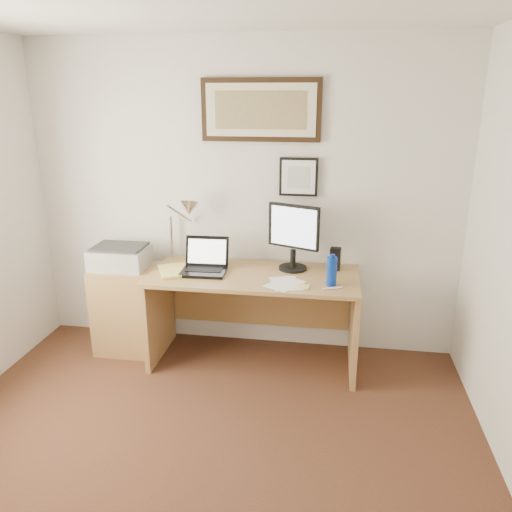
% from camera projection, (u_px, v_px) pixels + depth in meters
% --- Properties ---
extents(wall_back, '(3.50, 0.02, 2.50)m').
position_uv_depth(wall_back, '(243.00, 200.00, 4.04)').
color(wall_back, silver).
rests_on(wall_back, ground).
extents(side_cabinet, '(0.50, 0.40, 0.73)m').
position_uv_depth(side_cabinet, '(128.00, 309.00, 4.15)').
color(side_cabinet, olive).
rests_on(side_cabinet, floor).
extents(water_bottle, '(0.07, 0.07, 0.21)m').
position_uv_depth(water_bottle, '(332.00, 271.00, 3.57)').
color(water_bottle, '#0B2F96').
rests_on(water_bottle, desk).
extents(bottle_cap, '(0.04, 0.04, 0.02)m').
position_uv_depth(bottle_cap, '(332.00, 256.00, 3.53)').
color(bottle_cap, '#0B2F96').
rests_on(bottle_cap, water_bottle).
extents(speaker, '(0.09, 0.08, 0.18)m').
position_uv_depth(speaker, '(335.00, 259.00, 3.89)').
color(speaker, black).
rests_on(speaker, desk).
extents(paper_sheet_a, '(0.28, 0.34, 0.00)m').
position_uv_depth(paper_sheet_a, '(286.00, 283.00, 3.63)').
color(paper_sheet_a, white).
rests_on(paper_sheet_a, desk).
extents(paper_sheet_b, '(0.31, 0.34, 0.00)m').
position_uv_depth(paper_sheet_b, '(285.00, 284.00, 3.62)').
color(paper_sheet_b, white).
rests_on(paper_sheet_b, desk).
extents(sticky_pad, '(0.09, 0.09, 0.01)m').
position_uv_depth(sticky_pad, '(304.00, 287.00, 3.56)').
color(sticky_pad, '#ECD670').
rests_on(sticky_pad, desk).
extents(marker_pen, '(0.14, 0.06, 0.02)m').
position_uv_depth(marker_pen, '(332.00, 288.00, 3.52)').
color(marker_pen, white).
rests_on(marker_pen, desk).
extents(book, '(0.34, 0.37, 0.02)m').
position_uv_depth(book, '(160.00, 272.00, 3.83)').
color(book, '#E3D96A').
rests_on(book, desk).
extents(desk, '(1.60, 0.70, 0.75)m').
position_uv_depth(desk, '(256.00, 298.00, 3.98)').
color(desk, olive).
rests_on(desk, floor).
extents(laptop, '(0.35, 0.30, 0.26)m').
position_uv_depth(laptop, '(205.00, 264.00, 3.86)').
color(laptop, black).
rests_on(laptop, desk).
extents(lcd_monitor, '(0.40, 0.22, 0.52)m').
position_uv_depth(lcd_monitor, '(293.00, 234.00, 3.83)').
color(lcd_monitor, black).
rests_on(lcd_monitor, desk).
extents(printer, '(0.44, 0.34, 0.18)m').
position_uv_depth(printer, '(120.00, 256.00, 4.02)').
color(printer, '#A5A5A8').
rests_on(printer, side_cabinet).
extents(desk_lamp, '(0.29, 0.27, 0.53)m').
position_uv_depth(desk_lamp, '(188.00, 211.00, 3.94)').
color(desk_lamp, silver).
rests_on(desk_lamp, desk).
extents(picture_large, '(0.92, 0.04, 0.47)m').
position_uv_depth(picture_large, '(261.00, 110.00, 3.77)').
color(picture_large, black).
rests_on(picture_large, wall_back).
extents(picture_small, '(0.30, 0.03, 0.30)m').
position_uv_depth(picture_small, '(299.00, 177.00, 3.89)').
color(picture_small, black).
rests_on(picture_small, wall_back).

